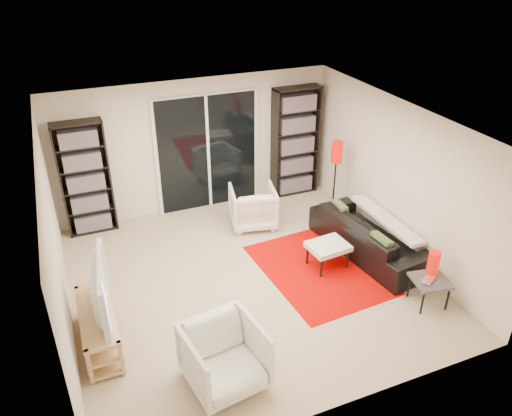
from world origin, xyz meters
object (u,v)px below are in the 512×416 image
Objects in this scene: floor_lamp at (336,159)px; armchair_front at (225,357)px; bookshelf_right at (296,142)px; ottoman at (328,247)px; side_table at (430,282)px; sofa at (369,236)px; armchair_back at (253,207)px; tv_stand at (99,328)px; bookshelf_left at (85,179)px.

armchair_front is at bearing -136.33° from floor_lamp.
armchair_front is (-2.86, -4.04, -0.67)m from bookshelf_right.
ottoman is 1.55m from side_table.
armchair_back reaches higher than sofa.
tv_stand is 1.65× the size of armchair_back.
bookshelf_left is 3.61× the size of side_table.
floor_lamp is at bearing 57.21° from ottoman.
side_table is at bearing -43.20° from bookshelf_left.
sofa is at bearing 144.21° from armchair_back.
bookshelf_right is 3.86m from side_table.
ottoman is (-0.66, -2.49, -0.70)m from bookshelf_right.
bookshelf_right is at bearing 46.35° from armchair_front.
tv_stand is at bearing -157.46° from floor_lamp.
armchair_back is at bearing 35.10° from sofa.
side_table is (1.42, -2.91, -0.00)m from armchair_back.
armchair_back is 0.93× the size of armchair_front.
sofa reaches higher than ottoman.
armchair_back is 1.71m from ottoman.
floor_lamp is at bearing 88.59° from side_table.
sofa is 2.05m from armchair_back.
armchair_back is 1.24× the size of ottoman.
bookshelf_right is 2.52m from sofa.
bookshelf_right reaches higher than tv_stand.
floor_lamp is (3.11, 2.97, 0.69)m from armchair_front.
floor_lamp reaches higher than side_table.
ottoman is at bearing 89.08° from sofa.
bookshelf_left is 0.93× the size of bookshelf_right.
side_table is at bearing -3.64° from armchair_front.
floor_lamp is (4.10, -1.08, 0.10)m from bookshelf_left.
bookshelf_right is 1.10m from floor_lamp.
bookshelf_right is 0.98× the size of sofa.
bookshelf_left is 1.52× the size of tv_stand.
side_table is at bearing 174.84° from sofa.
armchair_front is 4.36m from floor_lamp.
armchair_back is at bearing 54.42° from armchair_front.
armchair_front is (1.23, -1.17, 0.12)m from tv_stand.
floor_lamp is at bearing -11.77° from sofa.
ottoman is (2.20, 1.56, -0.04)m from armchair_front.
ottoman is at bearing -37.95° from bookshelf_left.
tv_stand is 4.38m from side_table.
bookshelf_left is 5.57m from side_table.
bookshelf_right is 3.89× the size of side_table.
tv_stand is at bearing 128.22° from armchair_front.
bookshelf_right is at bearing -132.36° from armchair_back.
tv_stand is at bearing 167.97° from side_table.
tv_stand is at bearing 89.40° from sofa.
tv_stand is 3.46m from ottoman.
armchair_back is 3.24m from side_table.
bookshelf_left is 4.24m from floor_lamp.
tv_stand is (-0.24, -2.88, -0.71)m from bookshelf_left.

